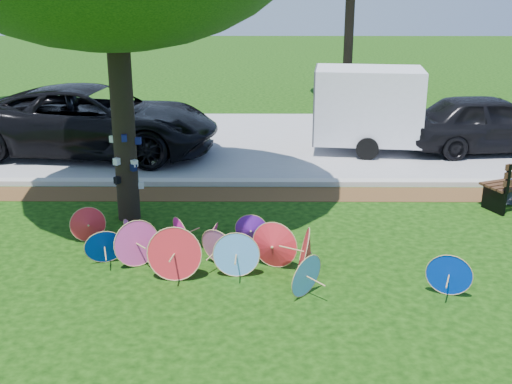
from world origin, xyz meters
TOP-DOWN VIEW (x-y plane):
  - ground at (0.00, 0.00)m, footprint 90.00×90.00m
  - mulch_strip at (0.00, 4.50)m, footprint 90.00×1.00m
  - curb at (0.00, 5.20)m, footprint 90.00×0.30m
  - street at (0.00, 9.35)m, footprint 90.00×8.00m
  - parasol_pile at (-0.08, 0.68)m, footprint 6.72×2.61m
  - black_van at (-3.93, 7.97)m, footprint 7.03×3.92m
  - dark_pickup at (6.89, 8.25)m, footprint 4.91×2.40m
  - cargo_trailer at (3.53, 8.30)m, footprint 3.04×2.13m
  - person_left at (5.90, 3.91)m, footprint 0.49×0.40m

SIDE VIEW (x-z plane):
  - ground at x=0.00m, z-range 0.00..0.00m
  - mulch_strip at x=0.00m, z-range 0.00..0.01m
  - street at x=0.00m, z-range 0.00..0.01m
  - curb at x=0.00m, z-range 0.00..0.12m
  - parasol_pile at x=-0.08m, z-range -0.08..0.83m
  - person_left at x=5.90m, z-range 0.00..1.16m
  - dark_pickup at x=6.89m, z-range 0.00..1.61m
  - black_van at x=-3.93m, z-range 0.00..1.86m
  - cargo_trailer at x=3.53m, z-range 0.00..2.59m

